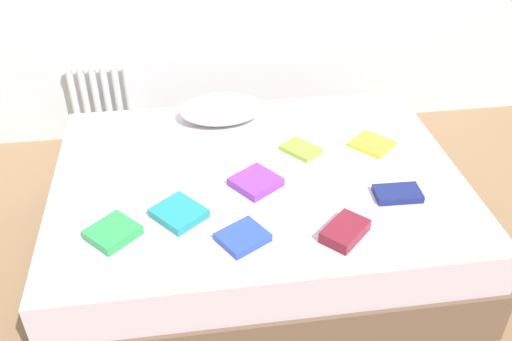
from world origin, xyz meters
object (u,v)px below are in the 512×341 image
Objects in this scene: textbook_navy at (398,194)px; textbook_green at (113,232)px; textbook_yellow at (372,144)px; textbook_lime at (301,149)px; bed at (257,213)px; textbook_purple at (256,182)px; radiator at (102,98)px; textbook_blue at (243,237)px; textbook_maroon at (345,231)px; textbook_teal at (179,213)px; pillow at (221,109)px.

textbook_green reaches higher than textbook_navy.
textbook_navy is 1.08× the size of textbook_yellow.
textbook_lime is 1.05m from textbook_green.
textbook_purple is at bearing -102.98° from bed.
radiator reaches higher than textbook_blue.
textbook_teal is at bearing 117.62° from textbook_maroon.
textbook_lime is (1.11, -1.04, 0.17)m from radiator.
textbook_teal is 0.99× the size of textbook_maroon.
textbook_teal is 0.77m from textbook_lime.
textbook_maroon is 0.51m from textbook_purple.
radiator is at bearing 137.56° from pillow.
textbook_lime is (-0.36, 0.43, -0.00)m from textbook_navy.
bed is at bearing 41.54° from textbook_purple.
textbook_maroon is 1.10× the size of textbook_blue.
radiator is 1.82m from textbook_yellow.
textbook_blue is at bearing 13.88° from textbook_teal.
textbook_yellow is (1.29, 0.52, -0.01)m from textbook_green.
textbook_teal is 1.09× the size of textbook_blue.
textbook_purple is at bearing 166.16° from textbook_navy.
textbook_green is (0.19, -1.57, 0.17)m from radiator.
textbook_lime is 0.98× the size of textbook_green.
radiator is at bearing 80.12° from textbook_maroon.
textbook_teal is 0.41m from textbook_purple.
textbook_green is (-0.64, -0.27, 0.00)m from textbook_purple.
pillow is at bearing -173.50° from textbook_lime.
textbook_lime is at bearing -131.78° from textbook_yellow.
radiator is 1.53m from textbook_lime.
textbook_blue is (-0.11, -0.37, -0.00)m from textbook_purple.
textbook_green is (-0.53, 0.10, 0.00)m from textbook_blue.
pillow is at bearing 106.56° from textbook_green.
textbook_teal is at bearing -108.50° from textbook_yellow.
radiator is at bearing 144.78° from textbook_green.
textbook_lime is 0.96× the size of textbook_yellow.
textbook_purple reaches higher than textbook_lime.
textbook_purple is (-0.63, 0.18, 0.00)m from textbook_navy.
bed is 10.19× the size of textbook_purple.
textbook_lime is 0.89× the size of textbook_maroon.
textbook_maroon is (-0.31, -0.23, 0.01)m from textbook_navy.
textbook_navy and textbook_blue have the same top height.
textbook_yellow is at bearing -35.07° from radiator.
radiator is at bearing -166.65° from textbook_yellow.
pillow is 1.05m from textbook_green.
textbook_navy is 1.01× the size of textbook_maroon.
textbook_yellow is at bearing 8.78° from textbook_blue.
textbook_maroon is at bearing 39.63° from textbook_green.
textbook_navy is 0.56m from textbook_lime.
bed is at bearing 76.41° from textbook_maroon.
textbook_blue is at bearing -92.04° from textbook_yellow.
textbook_navy is at bearing -8.14° from textbook_maroon.
textbook_lime is 0.37m from textbook_purple.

